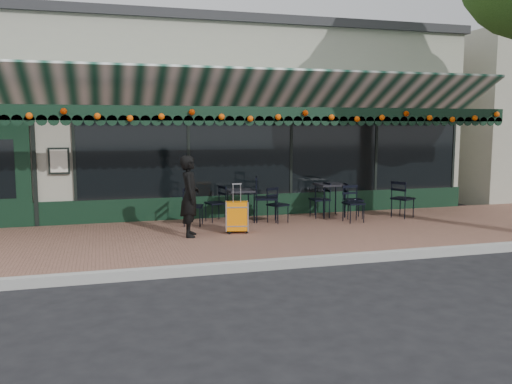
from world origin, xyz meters
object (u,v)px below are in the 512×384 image
object	(u,v)px
woman	(190,196)
chair_b_right	(266,199)
cafe_table_a	(330,187)
chair_b_left	(216,203)
chair_b_front	(278,205)
cafe_table_b	(241,193)
chair_solo	(193,207)
chair_a_right	(354,200)
chair_a_left	(320,200)
chair_a_front	(354,204)
chair_a_extra	(403,199)
suitcase	(237,217)

from	to	relation	value
woman	chair_b_right	xyz separation A→B (m)	(1.84, 1.12, -0.26)
cafe_table_a	chair_b_left	xyz separation A→B (m)	(-2.65, 0.12, -0.29)
chair_b_front	cafe_table_b	bearing A→B (deg)	127.33
chair_b_right	chair_solo	world-z (taller)	chair_b_right
cafe_table_b	chair_a_right	size ratio (longest dim) A/B	0.87
chair_a_left	chair_b_front	xyz separation A→B (m)	(-1.12, -0.36, -0.02)
chair_a_front	woman	bearing A→B (deg)	-174.22
cafe_table_a	chair_a_extra	size ratio (longest dim) A/B	0.89
chair_a_left	chair_a_extra	bearing A→B (deg)	73.14
chair_a_front	chair_a_extra	xyz separation A→B (m)	(1.33, 0.23, 0.02)
chair_solo	cafe_table_a	bearing A→B (deg)	-66.51
chair_a_left	cafe_table_b	bearing A→B (deg)	-90.19
cafe_table_a	chair_b_front	size ratio (longest dim) A/B	1.00
cafe_table_b	chair_b_right	bearing A→B (deg)	-15.14
woman	chair_a_left	size ratio (longest dim) A/B	1.89
cafe_table_a	chair_a_left	bearing A→B (deg)	-167.30
cafe_table_a	chair_a_extra	bearing A→B (deg)	-20.88
woman	chair_a_extra	xyz separation A→B (m)	(4.97, 0.77, -0.34)
woman	chair_a_right	xyz separation A→B (m)	(3.87, 1.01, -0.36)
suitcase	chair_a_extra	world-z (taller)	suitcase
chair_a_left	chair_a_extra	size ratio (longest dim) A/B	0.95
cafe_table_b	chair_b_right	xyz separation A→B (m)	(0.53, -0.14, -0.13)
chair_a_extra	chair_b_right	xyz separation A→B (m)	(-3.13, 0.36, 0.08)
cafe_table_a	chair_b_front	xyz separation A→B (m)	(-1.40, -0.43, -0.30)
chair_b_right	suitcase	bearing A→B (deg)	154.99
woman	suitcase	world-z (taller)	woman
chair_a_front	chair_b_right	bearing A→B (deg)	159.34
woman	cafe_table_a	size ratio (longest dim) A/B	2.01
woman	chair_b_front	distance (m)	2.27
suitcase	chair_b_right	xyz separation A→B (m)	(0.92, 1.06, 0.18)
chair_a_left	chair_b_front	size ratio (longest dim) A/B	1.06
chair_a_front	cafe_table_a	bearing A→B (deg)	100.69
woman	cafe_table_a	world-z (taller)	woman
chair_a_front	chair_b_front	size ratio (longest dim) A/B	1.06
chair_a_left	chair_b_left	distance (m)	2.38
woman	chair_solo	distance (m)	1.16
chair_a_front	chair_b_right	size ratio (longest dim) A/B	0.80
woman	suitcase	bearing A→B (deg)	-76.25
chair_b_left	chair_b_right	world-z (taller)	chair_b_right
woman	chair_b_left	distance (m)	1.71
suitcase	chair_b_front	world-z (taller)	suitcase
woman	chair_a_right	size ratio (longest dim) A/B	1.90
cafe_table_b	chair_solo	bearing A→B (deg)	-169.90
chair_b_front	suitcase	bearing A→B (deg)	-169.85
cafe_table_b	chair_b_front	size ratio (longest dim) A/B	0.92
chair_b_right	woman	bearing A→B (deg)	137.28
chair_a_right	chair_b_left	distance (m)	3.11
chair_a_right	cafe_table_a	bearing A→B (deg)	62.79
chair_a_left	cafe_table_a	bearing A→B (deg)	101.90
woman	chair_a_extra	distance (m)	5.04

